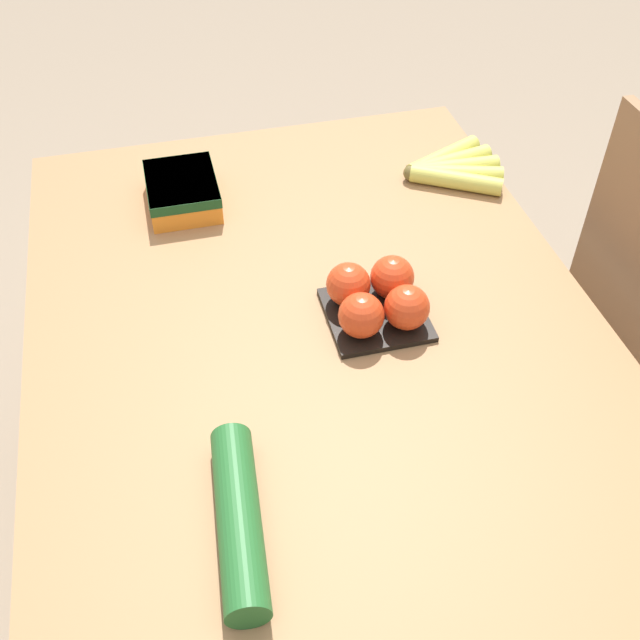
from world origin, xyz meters
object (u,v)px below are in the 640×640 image
at_px(banana_bunch, 451,169).
at_px(cucumber_near, 239,518).
at_px(carrot_bag, 182,189).
at_px(tomato_pack, 377,298).

distance_m(banana_bunch, cucumber_near, 0.88).
bearing_deg(banana_bunch, cucumber_near, -38.51).
distance_m(banana_bunch, carrot_bag, 0.54).
relative_size(banana_bunch, carrot_bag, 1.17).
xyz_separation_m(banana_bunch, cucumber_near, (0.69, -0.55, 0.01)).
bearing_deg(carrot_bag, banana_bunch, 86.26).
height_order(tomato_pack, carrot_bag, tomato_pack).
height_order(banana_bunch, tomato_pack, tomato_pack).
height_order(tomato_pack, cucumber_near, tomato_pack).
height_order(banana_bunch, carrot_bag, carrot_bag).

